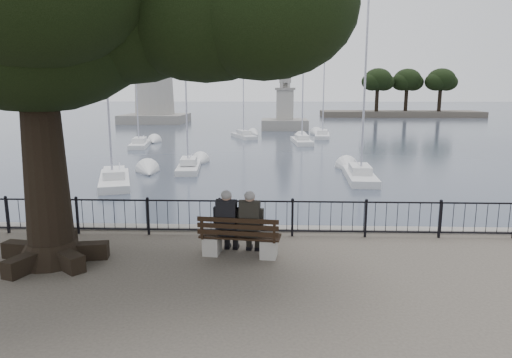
{
  "coord_description": "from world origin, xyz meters",
  "views": [
    {
      "loc": [
        0.44,
        -9.61,
        3.95
      ],
      "look_at": [
        0.0,
        2.5,
        1.6
      ],
      "focal_mm": 32.0,
      "sensor_mm": 36.0,
      "label": 1
    }
  ],
  "objects_px": {
    "person_left": "(228,224)",
    "person_right": "(251,225)",
    "lion_monument": "(285,113)",
    "lighthouse": "(152,41)",
    "bench": "(240,242)"
  },
  "relations": [
    {
      "from": "person_left",
      "to": "person_right",
      "type": "height_order",
      "value": "same"
    },
    {
      "from": "bench",
      "to": "person_left",
      "type": "bearing_deg",
      "value": 152.89
    },
    {
      "from": "bench",
      "to": "person_left",
      "type": "height_order",
      "value": "person_left"
    },
    {
      "from": "lion_monument",
      "to": "person_left",
      "type": "bearing_deg",
      "value": -93.08
    },
    {
      "from": "bench",
      "to": "lion_monument",
      "type": "relative_size",
      "value": 0.23
    },
    {
      "from": "lion_monument",
      "to": "lighthouse",
      "type": "bearing_deg",
      "value": 148.9
    },
    {
      "from": "person_right",
      "to": "lion_monument",
      "type": "height_order",
      "value": "lion_monument"
    },
    {
      "from": "bench",
      "to": "person_right",
      "type": "distance_m",
      "value": 0.48
    },
    {
      "from": "bench",
      "to": "person_right",
      "type": "bearing_deg",
      "value": 16.65
    },
    {
      "from": "bench",
      "to": "lighthouse",
      "type": "bearing_deg",
      "value": 106.13
    },
    {
      "from": "bench",
      "to": "person_right",
      "type": "xyz_separation_m",
      "value": [
        0.26,
        0.08,
        0.39
      ]
    },
    {
      "from": "person_left",
      "to": "lighthouse",
      "type": "relative_size",
      "value": 0.06
    },
    {
      "from": "person_left",
      "to": "lighthouse",
      "type": "distance_m",
      "value": 64.26
    },
    {
      "from": "bench",
      "to": "lion_monument",
      "type": "distance_m",
      "value": 49.09
    },
    {
      "from": "lighthouse",
      "to": "lion_monument",
      "type": "distance_m",
      "value": 25.5
    }
  ]
}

